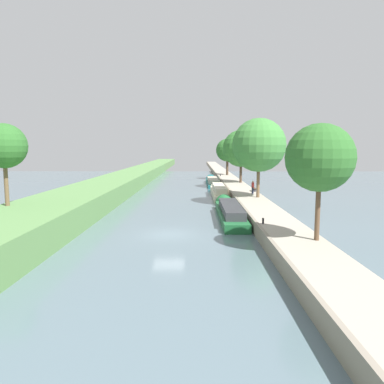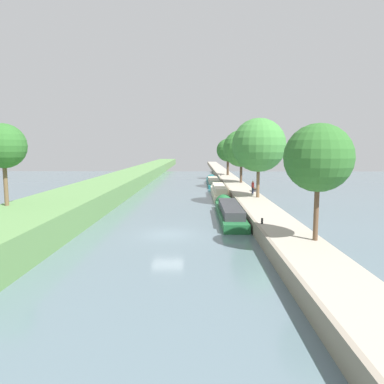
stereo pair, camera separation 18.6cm
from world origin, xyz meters
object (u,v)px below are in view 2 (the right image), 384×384
at_px(narrowboat_cream, 219,191).
at_px(mooring_bollard_near, 262,221).
at_px(narrowboat_green, 229,211).
at_px(person_walking, 253,187).
at_px(narrowboat_teal, 213,181).
at_px(park_bench, 254,189).
at_px(mooring_bollard_far, 221,175).

bearing_deg(narrowboat_cream, mooring_bollard_near, -85.56).
bearing_deg(narrowboat_cream, narrowboat_green, -89.67).
relative_size(narrowboat_green, mooring_bollard_near, 32.39).
height_order(narrowboat_green, person_walking, person_walking).
distance_m(narrowboat_cream, narrowboat_teal, 17.49).
bearing_deg(park_bench, mooring_bollard_near, -97.14).
bearing_deg(narrowboat_teal, narrowboat_cream, -89.70).
distance_m(narrowboat_teal, person_walking, 23.51).
relative_size(narrowboat_teal, person_walking, 9.79).
xyz_separation_m(mooring_bollard_far, park_bench, (2.68, -27.41, 0.12)).
relative_size(mooring_bollard_far, park_bench, 0.30).
bearing_deg(mooring_bollard_near, mooring_bollard_far, 90.00).
bearing_deg(person_walking, narrowboat_cream, 125.53).
height_order(mooring_bollard_near, mooring_bollard_far, same).
relative_size(narrowboat_cream, mooring_bollard_far, 33.22).
bearing_deg(narrowboat_teal, mooring_bollard_near, -87.28).
xyz_separation_m(narrowboat_green, narrowboat_teal, (-0.19, 33.57, -0.09)).
bearing_deg(narrowboat_teal, person_walking, -79.92).
bearing_deg(narrowboat_green, park_bench, 71.11).
distance_m(narrowboat_cream, park_bench, 5.52).
distance_m(narrowboat_teal, mooring_bollard_near, 41.90).
bearing_deg(mooring_bollard_far, narrowboat_cream, -94.44).
bearing_deg(mooring_bollard_far, mooring_bollard_near, -90.00).
xyz_separation_m(narrowboat_cream, narrowboat_teal, (-0.09, 17.48, -0.17)).
bearing_deg(mooring_bollard_near, person_walking, 83.54).
distance_m(narrowboat_green, person_walking, 11.25).
bearing_deg(park_bench, narrowboat_teal, 102.82).
height_order(mooring_bollard_far, park_bench, park_bench).
relative_size(narrowboat_teal, mooring_bollard_near, 36.12).
bearing_deg(park_bench, narrowboat_cream, 146.68).
height_order(narrowboat_cream, narrowboat_teal, narrowboat_cream).
bearing_deg(mooring_bollard_far, narrowboat_green, -92.55).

